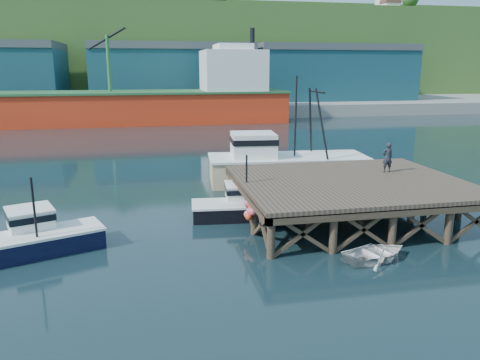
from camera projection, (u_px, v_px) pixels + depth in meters
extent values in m
plane|color=black|center=(251.00, 223.00, 24.79)|extent=(300.00, 300.00, 0.00)
cube|color=brown|center=(350.00, 182.00, 25.38)|extent=(12.00, 10.00, 0.25)
cube|color=#473828|center=(396.00, 213.00, 20.82)|extent=(12.00, 0.30, 0.35)
cylinder|color=#473828|center=(271.00, 241.00, 20.09)|extent=(0.36, 0.36, 2.60)
cylinder|color=#473828|center=(231.00, 187.00, 29.04)|extent=(0.36, 0.36, 2.60)
cylinder|color=#473828|center=(399.00, 179.00, 31.24)|extent=(0.36, 0.36, 2.60)
cube|color=gray|center=(172.00, 104.00, 91.24)|extent=(160.00, 40.00, 2.00)
cube|color=navy|center=(172.00, 76.00, 85.18)|extent=(28.00, 16.00, 9.00)
cube|color=navy|center=(328.00, 75.00, 90.97)|extent=(30.00, 16.00, 9.00)
cube|color=red|center=(97.00, 109.00, 67.68)|extent=(55.00, 9.50, 4.40)
cube|color=#26592D|center=(96.00, 93.00, 67.14)|extent=(55.50, 10.00, 0.30)
cube|color=silver|center=(233.00, 71.00, 70.30)|extent=(9.00, 9.00, 6.00)
cube|color=silver|center=(233.00, 48.00, 69.52)|extent=(5.00, 7.00, 1.20)
cylinder|color=black|center=(252.00, 37.00, 69.70)|extent=(0.70, 0.70, 2.50)
cube|color=#2D511E|center=(163.00, 55.00, 117.46)|extent=(220.00, 50.00, 22.00)
cube|color=black|center=(36.00, 244.00, 20.70)|extent=(5.99, 3.90, 0.87)
cube|color=silver|center=(35.00, 234.00, 20.60)|extent=(6.11, 3.98, 0.12)
cube|color=silver|center=(30.00, 219.00, 21.33)|extent=(2.37, 2.37, 0.87)
cube|color=black|center=(30.00, 215.00, 21.28)|extent=(2.50, 2.50, 0.29)
cylinder|color=black|center=(34.00, 208.00, 19.82)|extent=(0.10, 0.10, 2.72)
cube|color=black|center=(245.00, 210.00, 25.69)|extent=(5.89, 2.63, 0.79)
cube|color=silver|center=(245.00, 203.00, 25.60)|extent=(6.00, 2.68, 0.11)
cube|color=silver|center=(243.00, 192.00, 26.50)|extent=(2.07, 2.07, 0.79)
cube|color=black|center=(243.00, 189.00, 26.46)|extent=(2.18, 2.18, 0.26)
cylinder|color=black|center=(247.00, 181.00, 24.72)|extent=(0.10, 0.10, 2.81)
sphere|color=#D84F68|center=(253.00, 214.00, 23.19)|extent=(0.37, 0.37, 0.37)
sphere|color=#D84F68|center=(267.00, 209.00, 23.47)|extent=(0.37, 0.37, 0.37)
sphere|color=red|center=(263.00, 208.00, 22.94)|extent=(0.37, 0.37, 0.37)
cube|color=beige|center=(288.00, 170.00, 33.48)|extent=(11.27, 4.72, 1.80)
cube|color=silver|center=(288.00, 157.00, 33.26)|extent=(11.49, 4.93, 0.15)
cube|color=silver|center=(254.00, 146.00, 32.58)|extent=(3.22, 3.04, 1.80)
cube|color=black|center=(254.00, 141.00, 32.49)|extent=(3.33, 3.15, 0.40)
cylinder|color=black|center=(296.00, 119.00, 32.74)|extent=(0.12, 0.12, 5.99)
imported|color=silver|center=(376.00, 253.00, 20.00)|extent=(3.55, 2.94, 0.64)
imported|color=black|center=(387.00, 157.00, 26.98)|extent=(0.63, 0.41, 1.73)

